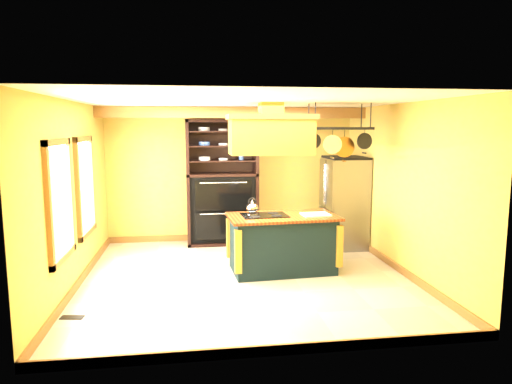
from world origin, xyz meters
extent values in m
plane|color=beige|center=(0.00, 0.00, 0.00)|extent=(5.00, 5.00, 0.00)
plane|color=white|center=(0.00, 0.00, 2.70)|extent=(5.00, 5.00, 0.00)
cube|color=gold|center=(0.00, 2.50, 1.35)|extent=(5.00, 0.02, 2.70)
cube|color=gold|center=(0.00, -2.50, 1.35)|extent=(5.00, 0.02, 2.70)
cube|color=gold|center=(-2.50, 0.00, 1.35)|extent=(0.02, 5.00, 2.70)
cube|color=gold|center=(2.50, 0.00, 1.35)|extent=(0.02, 5.00, 2.70)
cube|color=#9C6130|center=(0.00, 1.70, 2.59)|extent=(5.00, 0.15, 0.20)
cube|color=#9C6130|center=(-2.47, -0.80, 1.40)|extent=(0.06, 1.06, 1.56)
cube|color=white|center=(-2.44, -0.80, 1.40)|extent=(0.02, 0.85, 1.34)
cube|color=#9C6130|center=(-2.47, 0.60, 1.40)|extent=(0.06, 1.06, 1.56)
cube|color=white|center=(-2.44, 0.60, 1.40)|extent=(0.02, 0.85, 1.34)
cube|color=black|center=(0.63, 0.25, 0.44)|extent=(1.65, 0.97, 0.88)
cube|color=brown|center=(0.63, 0.25, 0.90)|extent=(1.80, 1.08, 0.04)
cube|color=black|center=(0.33, 0.28, 0.93)|extent=(0.76, 0.55, 0.01)
ellipsoid|color=silver|center=(0.15, 0.38, 1.03)|extent=(0.20, 0.20, 0.16)
cube|color=white|center=(1.16, 0.21, 0.93)|extent=(0.46, 0.37, 0.02)
cube|color=#C38530|center=(0.43, 0.25, 2.17)|extent=(1.28, 0.69, 0.54)
cube|color=#9C6130|center=(0.43, 0.25, 2.48)|extent=(1.36, 0.77, 0.08)
cube|color=#C38530|center=(0.43, 0.25, 2.57)|extent=(0.35, 0.35, 0.26)
cube|color=black|center=(1.53, 0.25, 2.30)|extent=(0.99, 0.49, 0.04)
cylinder|color=black|center=(1.08, 0.05, 2.50)|extent=(0.02, 0.02, 0.40)
cylinder|color=black|center=(1.97, 0.45, 2.50)|extent=(0.02, 0.02, 0.40)
cylinder|color=black|center=(1.13, 0.35, 2.10)|extent=(0.26, 0.04, 0.26)
cylinder|color=silver|center=(1.39, 0.15, 2.05)|extent=(0.30, 0.04, 0.30)
cylinder|color=#B8712E|center=(1.66, 0.35, 2.00)|extent=(0.34, 0.04, 0.34)
cylinder|color=black|center=(1.92, 0.15, 2.10)|extent=(0.26, 0.04, 0.26)
cube|color=gray|center=(2.12, 1.59, 0.86)|extent=(0.72, 0.88, 1.72)
cube|color=gray|center=(1.75, 1.37, 1.24)|extent=(0.03, 0.42, 0.93)
cube|color=gray|center=(1.75, 1.81, 1.24)|extent=(0.03, 0.42, 0.93)
cube|color=gray|center=(1.75, 1.59, 0.40)|extent=(0.03, 0.85, 0.72)
cube|color=black|center=(2.12, 1.59, 0.03)|extent=(0.68, 0.84, 0.06)
cube|color=black|center=(-0.21, 2.45, 1.24)|extent=(1.40, 0.06, 2.48)
cube|color=black|center=(-0.88, 2.18, 1.24)|extent=(0.06, 0.59, 2.48)
cube|color=black|center=(0.46, 2.18, 1.24)|extent=(0.06, 0.59, 2.48)
cube|color=black|center=(-0.21, 2.18, 1.40)|extent=(1.40, 0.59, 0.05)
cube|color=black|center=(-0.21, 2.21, 0.73)|extent=(1.28, 0.49, 1.34)
cube|color=black|center=(-0.21, 1.87, 1.02)|extent=(1.09, 0.04, 0.59)
cube|color=black|center=(-0.21, 1.87, 0.43)|extent=(1.09, 0.04, 0.54)
cube|color=black|center=(-0.21, 2.18, 1.67)|extent=(1.28, 0.53, 0.02)
cube|color=black|center=(-0.21, 2.18, 1.96)|extent=(1.28, 0.53, 0.02)
cube|color=black|center=(-0.21, 2.18, 2.24)|extent=(1.28, 0.53, 0.03)
cylinder|color=white|center=(-0.56, 2.13, 1.72)|extent=(0.22, 0.22, 0.07)
cylinder|color=#385A9D|center=(0.16, 2.13, 2.06)|extent=(0.10, 0.10, 0.17)
cube|color=black|center=(-2.30, -1.21, 0.01)|extent=(0.29, 0.16, 0.01)
camera|label=1|loc=(-0.80, -6.81, 2.33)|focal=32.00mm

